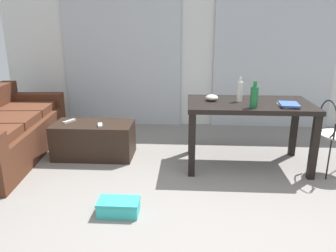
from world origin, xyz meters
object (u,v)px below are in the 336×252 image
Objects in this scene: bottle_near at (254,97)px; book_stack at (289,105)px; bowl at (212,98)px; coffee_table at (94,140)px; craft_table at (249,111)px; bottle_far at (240,91)px; tv_remote_primary at (69,121)px; tv_remote_secondary at (100,125)px; wire_chair at (334,129)px; couch at (1,133)px; shoebox at (119,207)px.

book_stack is at bearing 12.21° from bottle_near.
bottle_near is at bearing -37.24° from bowl.
coffee_table is 1.87m from craft_table.
tv_remote_primary is (-2.01, 0.15, -0.42)m from bottle_far.
wire_chair is at bearing -20.66° from tv_remote_secondary.
bottle_near is at bearing -70.62° from bottle_far.
craft_table is (2.92, -0.07, 0.34)m from couch.
coffee_table is 6.56× the size of tv_remote_secondary.
bottle_near is at bearing 16.55° from tv_remote_primary.
bottle_far is at bearing 45.34° from shoebox.
couch is at bearing -143.72° from tv_remote_primary.
wire_chair reaches higher than tv_remote_secondary.
craft_table is at bearing 41.97° from shoebox.
bowl is at bearing 172.38° from craft_table.
bottle_far reaches higher than wire_chair.
bottle_far is at bearing -15.65° from tv_remote_secondary.
tv_remote_secondary is (0.11, -0.10, 0.22)m from coffee_table.
couch is 8.23× the size of book_stack.
craft_table is at bearing -17.51° from bottle_far.
bowl reaches higher than book_stack.
wire_chair reaches higher than craft_table.
bottle_near is (2.92, -0.32, 0.55)m from couch.
book_stack is at bearing -21.14° from tv_remote_secondary.
couch is at bearing -176.08° from coffee_table.
craft_table is at bearing 155.59° from book_stack.
coffee_table is 1.40m from shoebox.
bowl is (-0.41, 0.05, 0.14)m from craft_table.
couch is 2.99m from bottle_near.
craft_table is at bearing -16.75° from tv_remote_secondary.
bowl is at bearing -14.82° from tv_remote_secondary.
book_stack is 0.74× the size of shoebox.
craft_table is 0.43m from book_stack.
shoebox is (0.86, -1.31, -0.37)m from tv_remote_primary.
couch is 1.59× the size of craft_table.
tv_remote_secondary is (-1.69, 0.30, -0.42)m from bottle_near.
shoebox is (-0.84, -1.18, -0.71)m from bowl.
bottle_far is at bearing -3.87° from coffee_table.
coffee_table is at bearing 176.13° from bottle_far.
wire_chair is at bearing -11.34° from bowl.
book_stack reaches higher than craft_table.
craft_table is 1.78m from shoebox.
tv_remote_primary is 1.61m from shoebox.
bowl is (2.51, -0.02, 0.47)m from couch.
book_stack is at bearing 20.14° from tv_remote_primary.
craft_table is 0.43m from bowl.
craft_table reaches higher than shoebox.
bowl is 0.54× the size of book_stack.
bowl reaches higher than tv_remote_primary.
wire_chair is 4.74× the size of tv_remote_primary.
bottle_far is 1.55× the size of tv_remote_primary.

